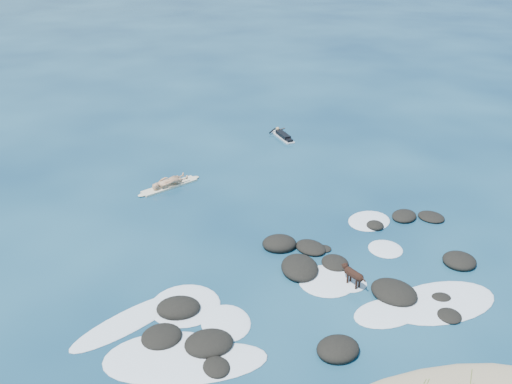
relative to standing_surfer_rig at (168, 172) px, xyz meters
name	(u,v)px	position (x,y,z in m)	size (l,w,h in m)	color
ground	(288,263)	(2.38, -7.60, -0.72)	(160.00, 160.00, 0.00)	#0A2642
reef_rocks	(325,284)	(2.94, -9.31, -0.61)	(13.24, 7.44, 0.54)	black
breaking_foam	(280,310)	(1.04, -9.91, -0.71)	(13.44, 7.60, 0.12)	white
standing_surfer_rig	(168,172)	(0.00, 0.00, 0.00)	(3.14, 1.35, 1.83)	beige
paddling_surfer_rig	(283,136)	(7.29, 3.69, -0.59)	(1.00, 2.23, 0.39)	silver
dog	(353,274)	(3.79, -9.62, -0.24)	(0.48, 1.11, 0.72)	black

